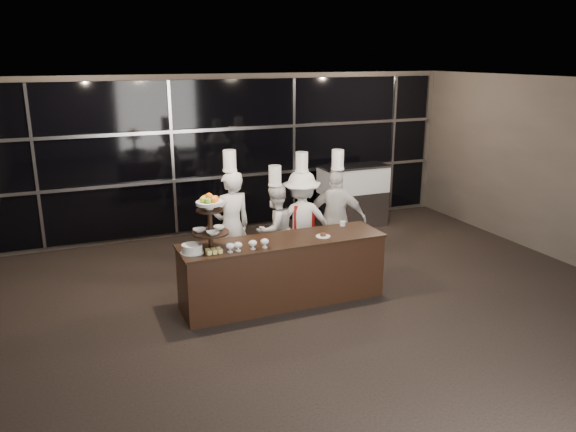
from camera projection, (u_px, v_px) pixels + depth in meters
name	position (u px, v px, depth m)	size (l,w,h in m)	color
room	(367.00, 224.00, 6.30)	(10.00, 10.00, 10.00)	black
window_wall	(235.00, 154.00, 10.67)	(8.60, 0.10, 2.80)	black
buffet_counter	(283.00, 271.00, 7.73)	(2.84, 0.74, 0.92)	black
display_stand	(210.00, 218.00, 7.12)	(0.48, 0.48, 0.74)	black
compotes	(246.00, 244.00, 7.17)	(0.58, 0.11, 0.12)	silver
layer_cake	(192.00, 249.00, 7.08)	(0.30, 0.30, 0.11)	white
pastry_squares	(214.00, 251.00, 7.08)	(0.20, 0.13, 0.05)	#EED774
small_plate	(323.00, 236.00, 7.72)	(0.20, 0.20, 0.05)	white
chef_cup	(343.00, 224.00, 8.20)	(0.08, 0.08, 0.07)	white
display_case	(353.00, 193.00, 11.16)	(1.36, 0.59, 1.24)	#A5A5AA
chef_a	(231.00, 225.00, 8.36)	(0.70, 0.53, 2.01)	silver
chef_b	(275.00, 228.00, 8.72)	(0.83, 0.74, 1.73)	silver
chef_c	(301.00, 221.00, 8.83)	(1.15, 0.82, 1.91)	white
chef_d	(336.00, 218.00, 8.93)	(1.01, 0.85, 1.93)	silver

